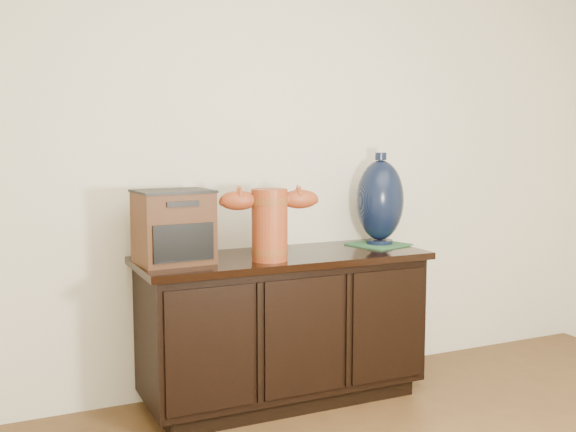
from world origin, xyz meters
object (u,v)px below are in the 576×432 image
tv_radio (174,227)px  terracotta_vessel (270,220)px  lamp_base (380,201)px  sideboard (283,326)px  spray_can (273,230)px

tv_radio → terracotta_vessel: bearing=-21.1°
lamp_base → sideboard: bearing=-175.0°
sideboard → spray_can: 0.51m
terracotta_vessel → lamp_base: bearing=24.7°
sideboard → tv_radio: (-0.55, 0.00, 0.54)m
terracotta_vessel → tv_radio: size_ratio=1.35×
tv_radio → spray_can: (0.59, 0.20, -0.07)m
terracotta_vessel → spray_can: size_ratio=2.46×
terracotta_vessel → spray_can: terracotta_vessel is taller
lamp_base → tv_radio: bearing=-177.4°
spray_can → lamp_base: bearing=-14.3°
sideboard → tv_radio: bearing=179.9°
terracotta_vessel → spray_can: bearing=74.3°
terracotta_vessel → spray_can: (0.16, 0.33, -0.10)m
terracotta_vessel → lamp_base: (0.73, 0.18, 0.05)m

